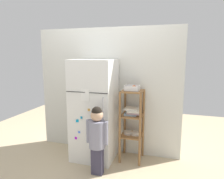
# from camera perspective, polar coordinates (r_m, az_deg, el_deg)

# --- Properties ---
(ground_plane) EXTENTS (6.00, 6.00, 0.00)m
(ground_plane) POSITION_cam_1_polar(r_m,az_deg,el_deg) (3.47, -3.16, -18.51)
(ground_plane) COLOR tan
(kitchen_wall_back) EXTENTS (2.43, 0.03, 2.07)m
(kitchen_wall_back) POSITION_cam_1_polar(r_m,az_deg,el_deg) (3.42, -1.43, -0.49)
(kitchen_wall_back) COLOR silver
(kitchen_wall_back) RESTS_ON ground
(refrigerator) EXTENTS (0.64, 0.60, 1.57)m
(refrigerator) POSITION_cam_1_polar(r_m,az_deg,el_deg) (3.23, -4.97, -5.69)
(refrigerator) COLOR white
(refrigerator) RESTS_ON ground
(child_standing) EXTENTS (0.31, 0.23, 0.96)m
(child_standing) POSITION_cam_1_polar(r_m,az_deg,el_deg) (2.84, -4.17, -12.20)
(child_standing) COLOR #363348
(child_standing) RESTS_ON ground
(pantry_shelf_unit) EXTENTS (0.34, 0.36, 1.11)m
(pantry_shelf_unit) POSITION_cam_1_polar(r_m,az_deg,el_deg) (3.20, 5.59, -8.20)
(pantry_shelf_unit) COLOR olive
(pantry_shelf_unit) RESTS_ON ground
(fruit_bin) EXTENTS (0.22, 0.19, 0.08)m
(fruit_bin) POSITION_cam_1_polar(r_m,az_deg,el_deg) (3.08, 5.88, 0.31)
(fruit_bin) COLOR white
(fruit_bin) RESTS_ON pantry_shelf_unit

